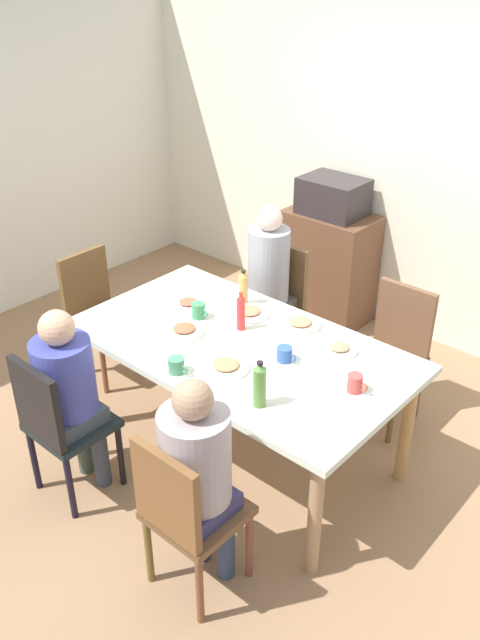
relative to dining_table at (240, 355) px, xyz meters
name	(u,v)px	position (x,y,z in m)	size (l,w,h in m)	color
ground_plane	(240,449)	(0.00, 0.00, -0.69)	(6.38, 6.38, 0.00)	#936F4F
wall_back	(426,169)	(0.00, 2.03, 0.61)	(5.55, 0.12, 2.60)	silver
dining_table	(240,355)	(0.00, 0.00, 0.00)	(1.92, 1.08, 0.77)	silver
chair_0	(96,308)	(-1.34, 0.00, -0.18)	(0.40, 0.40, 0.90)	brown
chair_1	(394,347)	(0.48, 0.92, -0.18)	(0.40, 0.40, 0.90)	brown
chair_2	(275,300)	(-0.48, 0.92, -0.18)	(0.40, 0.40, 0.90)	brown
person_2	(267,277)	(-0.48, 0.83, 0.03)	(0.30, 0.30, 1.23)	#483839
chair_3	(185,511)	(0.48, -0.92, -0.18)	(0.40, 0.40, 0.90)	brown
person_3	(197,467)	(0.48, -0.83, 0.01)	(0.32, 0.32, 1.17)	#37364B
chair_4	(58,421)	(-0.48, -0.92, -0.18)	(0.40, 0.40, 0.90)	black
person_4	(68,386)	(-0.48, -0.83, 0.00)	(0.31, 0.31, 1.14)	#3C483C
plate_0	(339,349)	(0.46, 0.30, 0.09)	(0.20, 0.20, 0.04)	silver
plate_1	(184,330)	(-0.32, -0.12, 0.09)	(0.23, 0.23, 0.04)	silver
plate_2	(249,312)	(-0.18, 0.28, 0.09)	(0.26, 0.26, 0.04)	white
plate_3	(300,323)	(0.13, 0.38, 0.09)	(0.24, 0.24, 0.04)	beige
plate_4	(188,304)	(-0.53, 0.12, 0.09)	(0.21, 0.21, 0.04)	white
plate_5	(226,366)	(0.11, -0.24, 0.09)	(0.25, 0.25, 0.04)	silver
cup_0	(199,311)	(-0.38, 0.05, 0.13)	(0.12, 0.08, 0.10)	#41935D
cup_1	(355,383)	(0.73, 0.04, 0.12)	(0.11, 0.08, 0.10)	#CD4744
cup_2	(177,365)	(-0.06, -0.43, 0.12)	(0.12, 0.09, 0.08)	#468A63
cup_3	(285,354)	(0.30, 0.03, 0.12)	(0.12, 0.08, 0.08)	#3259A5
bottle_0	(243,288)	(-0.29, 0.36, 0.19)	(0.06, 0.06, 0.23)	tan
bottle_1	(260,385)	(0.44, -0.36, 0.20)	(0.06, 0.06, 0.25)	#558136
bottle_2	(241,312)	(-0.10, 0.12, 0.19)	(0.05, 0.05, 0.24)	red
side_cabinet	(328,267)	(-0.58, 1.73, -0.24)	(0.70, 0.44, 0.90)	brown
microwave	(333,196)	(-0.58, 1.73, 0.35)	(0.48, 0.36, 0.28)	#2E282A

